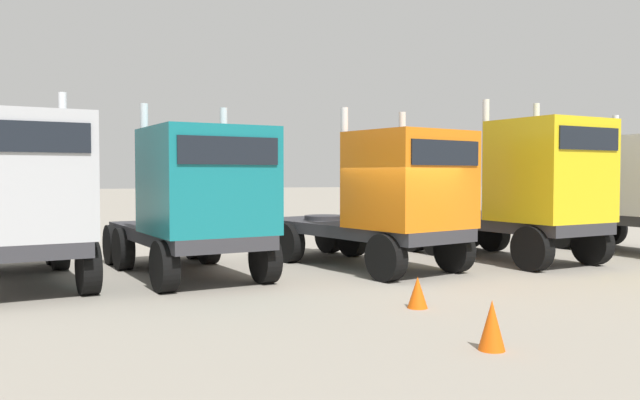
% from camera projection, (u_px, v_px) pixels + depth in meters
% --- Properties ---
extents(ground, '(200.00, 200.00, 0.00)m').
position_uv_depth(ground, '(406.00, 279.00, 14.43)').
color(ground, gray).
extents(semi_truck_silver, '(3.50, 6.44, 4.14)m').
position_uv_depth(semi_truck_silver, '(20.00, 199.00, 13.01)').
color(semi_truck_silver, '#333338').
rests_on(semi_truck_silver, ground).
extents(semi_truck_teal, '(3.47, 6.18, 3.94)m').
position_uv_depth(semi_truck_teal, '(198.00, 200.00, 14.31)').
color(semi_truck_teal, '#333338').
rests_on(semi_truck_teal, ground).
extents(semi_truck_orange, '(4.12, 6.61, 3.95)m').
position_uv_depth(semi_truck_orange, '(387.00, 200.00, 15.67)').
color(semi_truck_orange, '#333338').
rests_on(semi_truck_orange, ground).
extents(semi_truck_yellow, '(3.45, 6.22, 4.33)m').
position_uv_depth(semi_truck_yellow, '(530.00, 190.00, 17.04)').
color(semi_truck_yellow, '#333338').
rests_on(semi_truck_yellow, ground).
extents(traffic_cone_near, '(0.36, 0.36, 0.68)m').
position_uv_depth(traffic_cone_near, '(492.00, 325.00, 8.59)').
color(traffic_cone_near, '#F2590C').
rests_on(traffic_cone_near, ground).
extents(traffic_cone_mid, '(0.36, 0.36, 0.56)m').
position_uv_depth(traffic_cone_mid, '(418.00, 292.00, 11.31)').
color(traffic_cone_mid, '#F2590C').
rests_on(traffic_cone_mid, ground).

